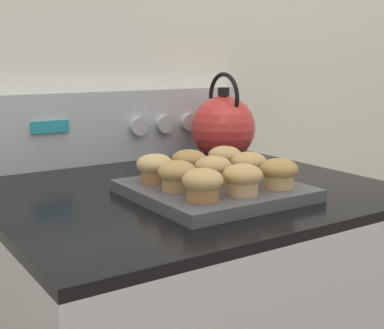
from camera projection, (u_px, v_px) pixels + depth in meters
name	position (u px, v px, depth m)	size (l,w,h in m)	color
wall_back	(101.00, 48.00, 1.32)	(8.00, 0.05, 2.40)	silver
control_panel	(113.00, 126.00, 1.32)	(0.74, 0.07, 0.17)	#B7BABF
muffin_pan	(214.00, 190.00, 0.99)	(0.29, 0.29, 0.02)	#4C4C51
muffin_r0_c0	(203.00, 184.00, 0.87)	(0.07, 0.07, 0.05)	olive
muffin_r0_c1	(243.00, 178.00, 0.91)	(0.07, 0.07, 0.05)	tan
muffin_r0_c2	(279.00, 172.00, 0.96)	(0.07, 0.07, 0.05)	tan
muffin_r1_c0	(177.00, 175.00, 0.94)	(0.07, 0.07, 0.05)	#A37A4C
muffin_r1_c1	(213.00, 169.00, 0.99)	(0.07, 0.07, 0.05)	#A37A4C
muffin_r1_c2	(249.00, 165.00, 1.03)	(0.07, 0.07, 0.05)	tan
muffin_r2_c0	(155.00, 167.00, 1.01)	(0.07, 0.07, 0.05)	olive
muffin_r2_c1	(189.00, 162.00, 1.05)	(0.07, 0.07, 0.05)	tan
muffin_r2_c2	(225.00, 158.00, 1.10)	(0.07, 0.07, 0.05)	tan
tea_kettle	(223.00, 127.00, 1.33)	(0.16, 0.19, 0.22)	red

